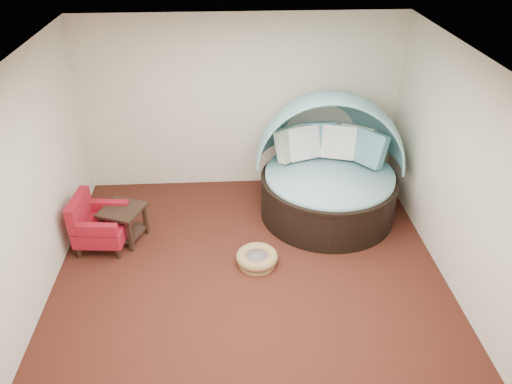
{
  "coord_description": "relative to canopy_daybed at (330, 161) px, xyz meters",
  "views": [
    {
      "loc": [
        -0.22,
        -4.92,
        4.29
      ],
      "look_at": [
        0.11,
        0.6,
        0.92
      ],
      "focal_mm": 35.0,
      "sensor_mm": 36.0,
      "label": 1
    }
  ],
  "objects": [
    {
      "name": "side_table",
      "position": [
        -2.99,
        -0.58,
        -0.53
      ],
      "size": [
        0.7,
        0.7,
        0.52
      ],
      "rotation": [
        0.0,
        0.0,
        -0.37
      ],
      "color": "black",
      "rests_on": "floor"
    },
    {
      "name": "canopy_daybed",
      "position": [
        0.0,
        0.0,
        0.0
      ],
      "size": [
        2.34,
        2.27,
        1.86
      ],
      "rotation": [
        0.0,
        0.0,
        -0.13
      ],
      "color": "black",
      "rests_on": "floor"
    },
    {
      "name": "ceiling",
      "position": [
        -1.26,
        -1.52,
        1.94
      ],
      "size": [
        5.0,
        5.0,
        0.0
      ],
      "primitive_type": "plane",
      "rotation": [
        3.14,
        0.0,
        0.0
      ],
      "color": "white",
      "rests_on": "wall_back"
    },
    {
      "name": "wall_front",
      "position": [
        -1.26,
        -4.02,
        0.54
      ],
      "size": [
        5.0,
        0.0,
        5.0
      ],
      "primitive_type": "plane",
      "rotation": [
        -1.57,
        0.0,
        0.0
      ],
      "color": "beige",
      "rests_on": "floor"
    },
    {
      "name": "red_armchair",
      "position": [
        -3.31,
        -0.72,
        -0.5
      ],
      "size": [
        0.74,
        0.74,
        0.79
      ],
      "rotation": [
        0.0,
        0.0,
        -0.09
      ],
      "color": "black",
      "rests_on": "floor"
    },
    {
      "name": "wall_back",
      "position": [
        -1.26,
        0.98,
        0.54
      ],
      "size": [
        5.0,
        0.0,
        5.0
      ],
      "primitive_type": "plane",
      "rotation": [
        1.57,
        0.0,
        0.0
      ],
      "color": "beige",
      "rests_on": "floor"
    },
    {
      "name": "floor",
      "position": [
        -1.26,
        -1.52,
        -0.86
      ],
      "size": [
        5.0,
        5.0,
        0.0
      ],
      "primitive_type": "plane",
      "color": "#401B12",
      "rests_on": "ground"
    },
    {
      "name": "pet_basket",
      "position": [
        -1.16,
        -1.26,
        -0.76
      ],
      "size": [
        0.64,
        0.64,
        0.19
      ],
      "rotation": [
        0.0,
        0.0,
        -0.16
      ],
      "color": "brown",
      "rests_on": "floor"
    },
    {
      "name": "wall_left",
      "position": [
        -3.76,
        -1.52,
        0.54
      ],
      "size": [
        0.0,
        5.0,
        5.0
      ],
      "primitive_type": "plane",
      "rotation": [
        1.57,
        0.0,
        1.57
      ],
      "color": "beige",
      "rests_on": "floor"
    },
    {
      "name": "wall_right",
      "position": [
        1.24,
        -1.52,
        0.54
      ],
      "size": [
        0.0,
        5.0,
        5.0
      ],
      "primitive_type": "plane",
      "rotation": [
        1.57,
        0.0,
        -1.57
      ],
      "color": "beige",
      "rests_on": "floor"
    }
  ]
}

